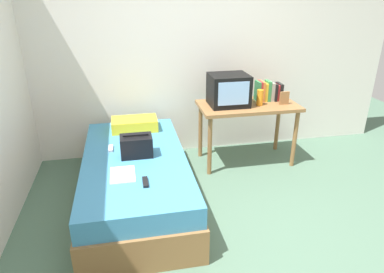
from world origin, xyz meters
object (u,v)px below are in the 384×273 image
at_px(water_bottle, 260,98).
at_px(pillow, 135,124).
at_px(magazine, 123,174).
at_px(remote_silver, 111,148).
at_px(bed, 136,180).
at_px(handbag, 136,146).
at_px(tv, 229,90).
at_px(book_row, 268,91).
at_px(remote_dark, 145,182).
at_px(desk, 248,112).
at_px(picture_frame, 284,98).

height_order(water_bottle, pillow, water_bottle).
relative_size(magazine, remote_silver, 2.01).
bearing_deg(magazine, bed, 71.63).
relative_size(pillow, handbag, 1.70).
bearing_deg(water_bottle, tv, 167.25).
height_order(bed, book_row, book_row).
bearing_deg(tv, pillow, 178.48).
relative_size(book_row, remote_dark, 2.00).
xyz_separation_m(tv, remote_dark, (-1.06, -1.19, -0.40)).
xyz_separation_m(book_row, remote_dark, (-1.59, -1.28, -0.33)).
relative_size(bed, tv, 4.55).
relative_size(tv, remote_silver, 3.06).
distance_m(desk, magazine, 1.80).
bearing_deg(remote_silver, handbag, -36.95).
relative_size(book_row, handbag, 1.04).
relative_size(desk, pillow, 2.27).
height_order(picture_frame, pillow, picture_frame).
bearing_deg(book_row, desk, -160.15).
xyz_separation_m(bed, handbag, (0.03, 0.01, 0.36)).
height_order(desk, handbag, desk).
distance_m(bed, tv, 1.48).
xyz_separation_m(bed, book_row, (1.66, 0.75, 0.60)).
relative_size(tv, water_bottle, 2.39).
xyz_separation_m(tv, pillow, (-1.09, 0.03, -0.35)).
distance_m(bed, book_row, 1.92).
bearing_deg(remote_dark, handbag, 94.27).
height_order(bed, desk, desk).
relative_size(handbag, remote_dark, 1.92).
bearing_deg(remote_dark, pillow, 91.32).
height_order(picture_frame, remote_dark, picture_frame).
bearing_deg(pillow, tv, -1.52).
distance_m(handbag, magazine, 0.40).
height_order(desk, tv, tv).
bearing_deg(remote_dark, magazine, 135.56).
bearing_deg(pillow, desk, -2.06).
bearing_deg(tv, water_bottle, -12.75).
height_order(pillow, magazine, pillow).
bearing_deg(picture_frame, remote_dark, -147.68).
height_order(book_row, pillow, book_row).
bearing_deg(remote_silver, picture_frame, 10.17).
xyz_separation_m(water_bottle, remote_silver, (-1.71, -0.39, -0.31)).
height_order(bed, remote_silver, remote_silver).
height_order(pillow, remote_silver, pillow).
bearing_deg(remote_dark, remote_silver, 111.84).
xyz_separation_m(desk, book_row, (0.28, 0.10, 0.21)).
relative_size(desk, remote_silver, 8.06).
height_order(book_row, magazine, book_row).
xyz_separation_m(picture_frame, magazine, (-1.89, -0.91, -0.30)).
relative_size(remote_dark, remote_silver, 1.08).
distance_m(tv, book_row, 0.54).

